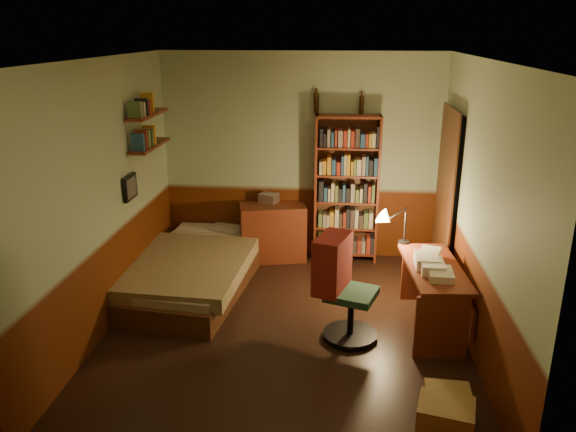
# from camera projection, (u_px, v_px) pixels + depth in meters

# --- Properties ---
(floor) EXTENTS (3.50, 4.00, 0.02)m
(floor) POSITION_uv_depth(u_px,v_px,m) (286.00, 329.00, 5.62)
(floor) COLOR black
(floor) RESTS_ON ground
(ceiling) EXTENTS (3.50, 4.00, 0.02)m
(ceiling) POSITION_uv_depth(u_px,v_px,m) (285.00, 58.00, 4.79)
(ceiling) COLOR silver
(ceiling) RESTS_ON wall_back
(wall_back) EXTENTS (3.50, 0.02, 2.60)m
(wall_back) POSITION_uv_depth(u_px,v_px,m) (301.00, 157.00, 7.10)
(wall_back) COLOR #9EB48C
(wall_back) RESTS_ON ground
(wall_left) EXTENTS (0.02, 4.00, 2.60)m
(wall_left) POSITION_uv_depth(u_px,v_px,m) (103.00, 199.00, 5.36)
(wall_left) COLOR #9EB48C
(wall_left) RESTS_ON ground
(wall_right) EXTENTS (0.02, 4.00, 2.60)m
(wall_right) POSITION_uv_depth(u_px,v_px,m) (480.00, 210.00, 5.05)
(wall_right) COLOR #9EB48C
(wall_right) RESTS_ON ground
(wall_front) EXTENTS (3.50, 0.02, 2.60)m
(wall_front) POSITION_uv_depth(u_px,v_px,m) (252.00, 305.00, 3.31)
(wall_front) COLOR #9EB48C
(wall_front) RESTS_ON ground
(doorway) EXTENTS (0.06, 0.90, 2.00)m
(doorway) POSITION_uv_depth(u_px,v_px,m) (447.00, 200.00, 6.37)
(doorway) COLOR black
(doorway) RESTS_ON ground
(door_trim) EXTENTS (0.02, 0.98, 2.08)m
(door_trim) POSITION_uv_depth(u_px,v_px,m) (444.00, 200.00, 6.38)
(door_trim) COLOR #452513
(door_trim) RESTS_ON ground
(bed) EXTENTS (1.46, 2.38, 0.67)m
(bed) POSITION_uv_depth(u_px,v_px,m) (192.00, 258.00, 6.46)
(bed) COLOR olive
(bed) RESTS_ON ground
(dresser) EXTENTS (0.89, 0.58, 0.73)m
(dresser) POSITION_uv_depth(u_px,v_px,m) (273.00, 232.00, 7.20)
(dresser) COLOR maroon
(dresser) RESTS_ON ground
(mini_stereo) EXTENTS (0.27, 0.25, 0.12)m
(mini_stereo) POSITION_uv_depth(u_px,v_px,m) (269.00, 198.00, 7.19)
(mini_stereo) COLOR #B2B2B7
(mini_stereo) RESTS_ON dresser
(bookshelf) EXTENTS (0.80, 0.27, 1.86)m
(bookshelf) POSITION_uv_depth(u_px,v_px,m) (346.00, 190.00, 7.02)
(bookshelf) COLOR maroon
(bookshelf) RESTS_ON ground
(bottle_left) EXTENTS (0.08, 0.08, 0.24)m
(bottle_left) POSITION_uv_depth(u_px,v_px,m) (316.00, 103.00, 6.82)
(bottle_left) COLOR black
(bottle_left) RESTS_ON bookshelf
(bottle_right) EXTENTS (0.07, 0.07, 0.22)m
(bottle_right) POSITION_uv_depth(u_px,v_px,m) (361.00, 105.00, 6.78)
(bottle_right) COLOR black
(bottle_right) RESTS_ON bookshelf
(desk) EXTENTS (0.60, 1.25, 0.65)m
(desk) POSITION_uv_depth(u_px,v_px,m) (432.00, 296.00, 5.56)
(desk) COLOR maroon
(desk) RESTS_ON ground
(paper_stack) EXTENTS (0.26, 0.31, 0.11)m
(paper_stack) POSITION_uv_depth(u_px,v_px,m) (430.00, 255.00, 5.59)
(paper_stack) COLOR silver
(paper_stack) RESTS_ON desk
(desk_lamp) EXTENTS (0.17, 0.17, 0.56)m
(desk_lamp) POSITION_uv_depth(u_px,v_px,m) (405.00, 218.00, 5.97)
(desk_lamp) COLOR black
(desk_lamp) RESTS_ON desk
(office_chair) EXTENTS (0.53, 0.50, 0.86)m
(office_chair) POSITION_uv_depth(u_px,v_px,m) (351.00, 298.00, 5.30)
(office_chair) COLOR #274D38
(office_chair) RESTS_ON ground
(red_jacket) EXTENTS (0.31, 0.49, 0.54)m
(red_jacket) POSITION_uv_depth(u_px,v_px,m) (377.00, 222.00, 5.24)
(red_jacket) COLOR maroon
(red_jacket) RESTS_ON office_chair
(wall_shelf_lower) EXTENTS (0.20, 0.90, 0.03)m
(wall_shelf_lower) POSITION_uv_depth(u_px,v_px,m) (150.00, 146.00, 6.30)
(wall_shelf_lower) COLOR maroon
(wall_shelf_lower) RESTS_ON wall_left
(wall_shelf_upper) EXTENTS (0.20, 0.90, 0.03)m
(wall_shelf_upper) POSITION_uv_depth(u_px,v_px,m) (147.00, 114.00, 6.19)
(wall_shelf_upper) COLOR maroon
(wall_shelf_upper) RESTS_ON wall_left
(framed_picture) EXTENTS (0.04, 0.32, 0.26)m
(framed_picture) POSITION_uv_depth(u_px,v_px,m) (130.00, 187.00, 5.94)
(framed_picture) COLOR black
(framed_picture) RESTS_ON wall_left
(cardboard_box_a) EXTENTS (0.46, 0.40, 0.29)m
(cardboard_box_a) POSITION_uv_depth(u_px,v_px,m) (445.00, 421.00, 4.06)
(cardboard_box_a) COLOR olive
(cardboard_box_a) RESTS_ON ground
(cardboard_box_b) EXTENTS (0.35, 0.30, 0.24)m
(cardboard_box_b) POSITION_uv_depth(u_px,v_px,m) (447.00, 403.00, 4.30)
(cardboard_box_b) COLOR olive
(cardboard_box_b) RESTS_ON ground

